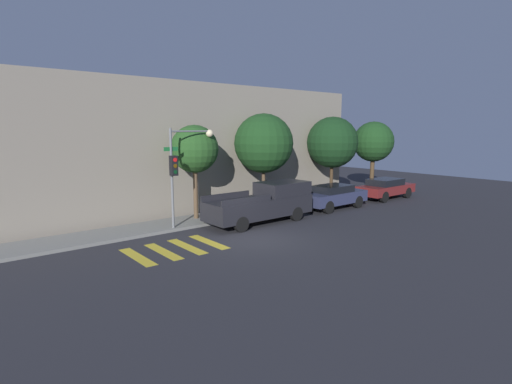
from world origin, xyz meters
TOP-DOWN VIEW (x-y plane):
  - ground_plane at (0.00, 0.00)m, footprint 60.00×60.00m
  - sidewalk at (0.00, 4.34)m, footprint 26.00×2.28m
  - building_row at (0.00, 8.88)m, footprint 26.00×6.00m
  - crosswalk at (-3.33, 0.80)m, footprint 3.57×2.60m
  - traffic_light_pole at (-1.48, 3.37)m, footprint 2.61×0.56m
  - pickup_truck at (2.41, 2.10)m, footprint 5.74×1.95m
  - sedan_near_corner at (7.80, 2.10)m, footprint 4.33×1.74m
  - sedan_middle at (13.25, 2.10)m, footprint 4.47×1.82m
  - tree_near_corner at (-0.12, 4.54)m, footprint 2.41×2.41m
  - tree_midblock at (4.44, 4.54)m, footprint 3.40×3.40m
  - tree_far_end at (10.49, 4.54)m, footprint 3.41×3.41m
  - tree_behind_truck at (15.16, 4.54)m, footprint 2.97×2.97m

SIDE VIEW (x-z plane):
  - ground_plane at x=0.00m, z-range 0.00..0.00m
  - crosswalk at x=-3.33m, z-range 0.00..0.00m
  - sidewalk at x=0.00m, z-range 0.00..0.14m
  - sedan_middle at x=13.25m, z-range 0.07..1.44m
  - sedan_near_corner at x=7.80m, z-range 0.07..1.49m
  - pickup_truck at x=2.41m, z-range 0.01..1.98m
  - traffic_light_pole at x=-1.48m, z-range 0.89..5.62m
  - building_row at x=0.00m, z-range 0.00..7.20m
  - tree_near_corner at x=-0.12m, z-range 1.22..6.12m
  - tree_behind_truck at x=15.16m, z-range 1.11..6.36m
  - tree_far_end at x=10.49m, z-range 1.04..6.55m
  - tree_midblock at x=4.44m, z-range 1.08..6.65m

